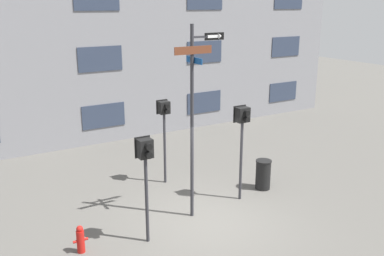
# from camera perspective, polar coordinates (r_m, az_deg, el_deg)

# --- Properties ---
(ground_plane) EXTENTS (60.00, 60.00, 0.00)m
(ground_plane) POSITION_cam_1_polar(r_m,az_deg,el_deg) (11.47, 1.93, -12.39)
(ground_plane) COLOR #595651
(street_sign_pole) EXTENTS (1.43, 0.72, 5.04)m
(street_sign_pole) POSITION_cam_1_polar(r_m,az_deg,el_deg) (10.74, 0.33, 2.66)
(street_sign_pole) COLOR #2D2D33
(street_sign_pole) RESTS_ON ground_plane
(pedestrian_signal_left) EXTENTS (0.39, 0.40, 2.61)m
(pedestrian_signal_left) POSITION_cam_1_polar(r_m,az_deg,el_deg) (9.80, -6.21, -4.36)
(pedestrian_signal_left) COLOR #2D2D33
(pedestrian_signal_left) RESTS_ON ground_plane
(pedestrian_signal_right) EXTENTS (0.42, 0.40, 2.78)m
(pedestrian_signal_right) POSITION_cam_1_polar(r_m,az_deg,el_deg) (11.98, 6.73, 0.24)
(pedestrian_signal_right) COLOR #2D2D33
(pedestrian_signal_right) RESTS_ON ground_plane
(pedestrian_signal_across) EXTENTS (0.38, 0.40, 2.68)m
(pedestrian_signal_across) POSITION_cam_1_polar(r_m,az_deg,el_deg) (13.12, -3.72, 1.22)
(pedestrian_signal_across) COLOR #2D2D33
(pedestrian_signal_across) RESTS_ON ground_plane
(fire_hydrant) EXTENTS (0.34, 0.18, 0.67)m
(fire_hydrant) POSITION_cam_1_polar(r_m,az_deg,el_deg) (10.40, -14.65, -14.17)
(fire_hydrant) COLOR red
(fire_hydrant) RESTS_ON ground_plane
(trash_bin) EXTENTS (0.48, 0.48, 0.92)m
(trash_bin) POSITION_cam_1_polar(r_m,az_deg,el_deg) (13.35, 9.46, -6.13)
(trash_bin) COLOR black
(trash_bin) RESTS_ON ground_plane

